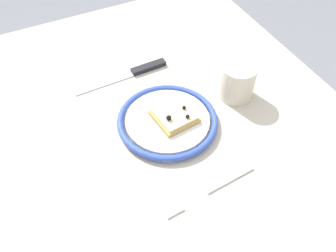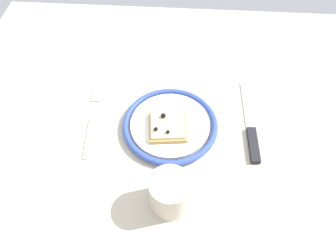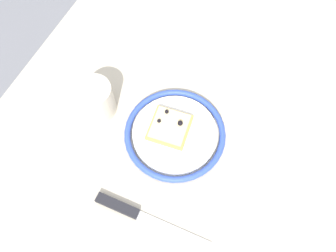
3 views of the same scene
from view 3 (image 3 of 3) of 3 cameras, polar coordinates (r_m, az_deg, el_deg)
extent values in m
plane|color=slate|center=(1.45, 2.52, -13.17)|extent=(6.00, 6.00, 0.00)
cube|color=#BCB29E|center=(0.75, 4.74, -1.41)|extent=(1.06, 0.88, 0.03)
cylinder|color=#4C4742|center=(1.38, -3.72, 14.76)|extent=(0.05, 0.05, 0.71)
cylinder|color=white|center=(0.72, 1.18, -1.40)|extent=(0.18, 0.18, 0.02)
torus|color=#334FB2|center=(0.72, 1.19, -1.27)|extent=(0.22, 0.22, 0.01)
cube|color=tan|center=(0.72, 0.28, -0.24)|extent=(0.09, 0.09, 0.01)
cube|color=beige|center=(0.71, 0.28, 0.04)|extent=(0.08, 0.08, 0.01)
sphere|color=black|center=(0.70, 2.09, 0.49)|extent=(0.01, 0.01, 0.01)
sphere|color=black|center=(0.71, -1.54, 0.89)|extent=(0.01, 0.01, 0.01)
sphere|color=black|center=(0.71, -0.36, 2.17)|extent=(0.01, 0.01, 0.01)
cube|color=silver|center=(0.67, 0.95, -17.39)|extent=(0.02, 0.15, 0.00)
cube|color=black|center=(0.69, -8.59, -13.25)|extent=(0.02, 0.09, 0.01)
cube|color=silver|center=(0.82, 3.63, 10.19)|extent=(0.02, 0.11, 0.00)
cube|color=silver|center=(0.81, 12.26, 7.43)|extent=(0.02, 0.04, 0.00)
cylinder|color=beige|center=(0.74, -12.14, 4.43)|extent=(0.08, 0.08, 0.08)
camera|label=1|loc=(0.77, 53.19, 45.17)|focal=39.81mm
camera|label=2|loc=(0.59, -54.53, 38.34)|focal=33.15mm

